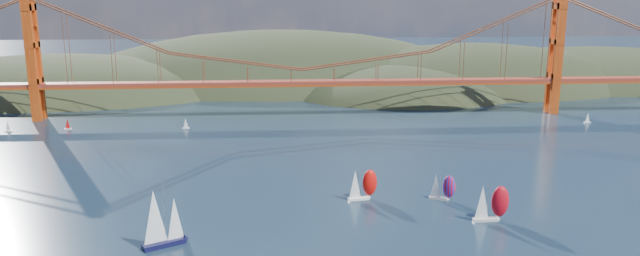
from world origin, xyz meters
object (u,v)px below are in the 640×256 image
(racer_0, at_px, (362,184))
(racer_rwb, at_px, (442,186))
(sloop_navy, at_px, (161,219))
(racer_1, at_px, (491,202))

(racer_0, xyz_separation_m, racer_rwb, (22.90, -1.73, -0.69))
(racer_0, bearing_deg, racer_rwb, -16.95)
(sloop_navy, distance_m, racer_rwb, 79.67)
(sloop_navy, xyz_separation_m, racer_rwb, (74.62, 27.74, -2.99))
(sloop_navy, height_order, racer_0, sloop_navy)
(racer_1, height_order, racer_rwb, racer_1)
(racer_0, xyz_separation_m, racer_1, (31.33, -18.74, 0.39))
(racer_rwb, bearing_deg, sloop_navy, -134.50)
(racer_0, relative_size, racer_1, 0.92)
(sloop_navy, relative_size, racer_1, 1.47)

